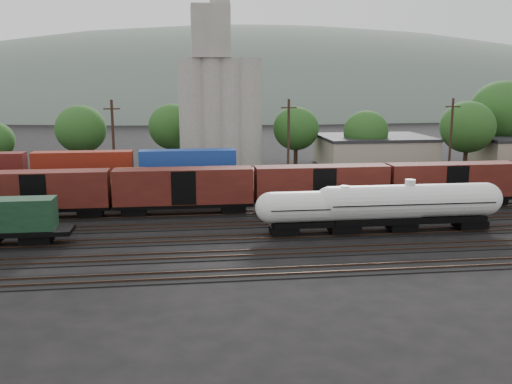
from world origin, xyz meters
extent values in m
plane|color=black|center=(0.00, 0.00, 0.00)|extent=(600.00, 600.00, 0.00)
cube|color=black|center=(0.00, -15.00, 0.04)|extent=(180.00, 3.20, 0.08)
cube|color=#382319|center=(0.00, -15.72, 0.12)|extent=(180.00, 0.08, 0.16)
cube|color=#382319|center=(0.00, -14.28, 0.12)|extent=(180.00, 0.08, 0.16)
cube|color=black|center=(0.00, -10.00, 0.04)|extent=(180.00, 3.20, 0.08)
cube|color=#382319|center=(0.00, -10.72, 0.12)|extent=(180.00, 0.08, 0.16)
cube|color=#382319|center=(0.00, -9.28, 0.12)|extent=(180.00, 0.08, 0.16)
cube|color=black|center=(0.00, -5.00, 0.04)|extent=(180.00, 3.20, 0.08)
cube|color=#382319|center=(0.00, -5.72, 0.12)|extent=(180.00, 0.08, 0.16)
cube|color=#382319|center=(0.00, -4.28, 0.12)|extent=(180.00, 0.08, 0.16)
cube|color=black|center=(0.00, 0.00, 0.04)|extent=(180.00, 3.20, 0.08)
cube|color=#382319|center=(0.00, -0.72, 0.12)|extent=(180.00, 0.08, 0.16)
cube|color=#382319|center=(0.00, 0.72, 0.12)|extent=(180.00, 0.08, 0.16)
cube|color=black|center=(0.00, 5.00, 0.04)|extent=(180.00, 3.20, 0.08)
cube|color=#382319|center=(0.00, 4.28, 0.12)|extent=(180.00, 0.08, 0.16)
cube|color=#382319|center=(0.00, 5.72, 0.12)|extent=(180.00, 0.08, 0.16)
cube|color=black|center=(0.00, 10.00, 0.04)|extent=(180.00, 3.20, 0.08)
cube|color=#382319|center=(0.00, 9.28, 0.12)|extent=(180.00, 0.08, 0.16)
cube|color=#382319|center=(0.00, 10.72, 0.12)|extent=(180.00, 0.08, 0.16)
cube|color=black|center=(0.00, 15.00, 0.04)|extent=(180.00, 3.20, 0.08)
cube|color=#382319|center=(0.00, 14.28, 0.12)|extent=(180.00, 0.08, 0.16)
cube|color=#382319|center=(0.00, 15.72, 0.12)|extent=(180.00, 0.08, 0.16)
cube|color=black|center=(-15.93, -5.00, 0.67)|extent=(2.70, 2.08, 0.73)
cylinder|color=silver|center=(12.45, -5.00, 2.87)|extent=(14.21, 2.93, 2.93)
sphere|color=silver|center=(5.34, -5.00, 2.87)|extent=(2.93, 2.93, 2.93)
sphere|color=silver|center=(19.55, -5.00, 2.87)|extent=(2.93, 2.93, 2.93)
cylinder|color=silver|center=(12.45, -5.00, 4.54)|extent=(0.91, 0.91, 0.50)
cube|color=black|center=(12.45, -5.00, 2.87)|extent=(14.53, 3.07, 0.08)
cube|color=black|center=(12.45, -5.00, 1.26)|extent=(13.73, 2.22, 0.50)
cube|color=black|center=(6.63, -5.00, 0.65)|extent=(2.62, 2.02, 0.71)
cube|color=black|center=(18.26, -5.00, 0.65)|extent=(2.62, 2.02, 0.71)
cylinder|color=silver|center=(18.90, -5.00, 3.14)|extent=(15.63, 3.22, 3.22)
sphere|color=silver|center=(11.08, -5.00, 3.14)|extent=(3.22, 3.22, 3.22)
sphere|color=silver|center=(26.72, -5.00, 3.14)|extent=(3.22, 3.22, 3.22)
cylinder|color=silver|center=(18.90, -5.00, 4.97)|extent=(1.00, 1.00, 0.56)
cube|color=black|center=(18.90, -5.00, 3.14)|extent=(15.99, 3.38, 0.09)
cube|color=black|center=(18.90, -5.00, 1.37)|extent=(15.10, 2.44, 0.56)
cube|color=black|center=(12.50, -5.00, 0.70)|extent=(2.89, 2.22, 0.78)
cube|color=black|center=(25.30, -5.00, 0.70)|extent=(2.89, 2.22, 0.78)
cube|color=black|center=(-3.88, 10.00, 1.23)|extent=(16.78, 2.70, 0.37)
cube|color=black|center=(-3.88, 10.00, 0.81)|extent=(4.66, 2.05, 0.75)
cube|color=#D56112|center=(-1.87, 10.00, 2.67)|extent=(10.07, 2.24, 2.52)
cube|color=#D56112|center=(-8.92, 10.00, 2.95)|extent=(3.36, 2.70, 3.08)
cube|color=black|center=(-8.92, 10.00, 3.93)|extent=(3.45, 2.80, 0.84)
cube|color=#D56112|center=(-11.27, 10.00, 2.25)|extent=(1.49, 2.24, 1.68)
cylinder|color=black|center=(-1.87, 10.00, 4.07)|extent=(0.47, 0.47, 0.47)
cube|color=black|center=(-9.25, 10.00, 0.62)|extent=(2.42, 1.86, 0.65)
cube|color=black|center=(1.48, 10.00, 0.62)|extent=(2.42, 1.86, 0.65)
cube|color=black|center=(-18.13, 5.00, 1.20)|extent=(15.00, 2.60, 0.40)
cube|color=#4A1712|center=(-18.13, 5.00, 3.30)|extent=(15.00, 2.90, 3.80)
cube|color=black|center=(-2.73, 5.00, 1.20)|extent=(15.00, 2.60, 0.40)
cube|color=#4A1712|center=(-2.73, 5.00, 3.30)|extent=(15.00, 2.90, 3.80)
cube|color=black|center=(12.67, 5.00, 1.20)|extent=(15.00, 2.60, 0.40)
cube|color=#4A1712|center=(12.67, 5.00, 3.30)|extent=(15.00, 2.90, 3.80)
cube|color=black|center=(28.07, 5.00, 1.20)|extent=(15.00, 2.60, 0.40)
cube|color=#4A1712|center=(28.07, 5.00, 3.30)|extent=(15.00, 2.90, 3.80)
cube|color=black|center=(0.00, 15.00, 0.50)|extent=(160.00, 2.60, 0.60)
cube|color=#C04E13|center=(-14.93, 15.00, 2.10)|extent=(12.00, 2.40, 2.60)
cube|color=maroon|center=(-14.93, 15.00, 4.70)|extent=(12.00, 2.40, 2.60)
cube|color=#581814|center=(-2.13, 15.00, 2.10)|extent=(12.00, 2.40, 2.60)
cube|color=#153896|center=(-2.13, 15.00, 4.70)|extent=(12.00, 2.40, 2.60)
cube|color=silver|center=(10.67, 15.00, 2.10)|extent=(12.00, 2.40, 2.60)
cube|color=silver|center=(23.47, 15.00, 2.10)|extent=(12.00, 2.40, 2.60)
cube|color=#451110|center=(36.27, 15.00, 2.10)|extent=(12.00, 2.40, 2.60)
cylinder|color=#9E9B90|center=(-1.00, 36.00, 9.00)|extent=(4.40, 4.40, 18.00)
cylinder|color=#9E9B90|center=(2.00, 36.00, 9.00)|extent=(4.40, 4.40, 18.00)
cylinder|color=#9E9B90|center=(5.00, 36.00, 9.00)|extent=(4.40, 4.40, 18.00)
cylinder|color=#9E9B90|center=(8.00, 36.00, 9.00)|extent=(4.40, 4.40, 18.00)
cube|color=#9E9B90|center=(2.00, 36.00, 22.00)|extent=(6.00, 5.00, 8.00)
cube|color=#9E937F|center=(30.00, 38.00, 2.30)|extent=(18.00, 14.00, 4.60)
cube|color=#232326|center=(30.00, 38.00, 4.85)|extent=(18.36, 14.28, 0.50)
cylinder|color=black|center=(-19.25, 39.94, 1.52)|extent=(0.70, 0.70, 3.05)
ellipsoid|color=#2A5820|center=(-19.25, 39.94, 6.64)|extent=(8.27, 8.27, 7.83)
cylinder|color=black|center=(-4.37, 42.72, 1.53)|extent=(0.70, 0.70, 3.06)
ellipsoid|color=#2A5820|center=(-4.37, 42.72, 6.66)|extent=(8.29, 8.29, 7.86)
cylinder|color=black|center=(5.56, 39.22, 1.75)|extent=(0.70, 0.70, 3.49)
ellipsoid|color=#2A5820|center=(5.56, 39.22, 7.60)|extent=(9.47, 9.47, 8.97)
cylinder|color=black|center=(16.72, 40.28, 1.45)|extent=(0.70, 0.70, 2.91)
ellipsoid|color=#2A5820|center=(16.72, 40.28, 6.33)|extent=(7.89, 7.89, 7.47)
cylinder|color=black|center=(27.83, 36.06, 1.38)|extent=(0.70, 0.70, 2.76)
ellipsoid|color=#2A5820|center=(27.83, 36.06, 6.01)|extent=(7.49, 7.49, 7.10)
cylinder|color=black|center=(43.22, 31.07, 1.62)|extent=(0.70, 0.70, 3.24)
ellipsoid|color=#2A5820|center=(43.22, 31.07, 7.07)|extent=(8.80, 8.80, 8.34)
cylinder|color=black|center=(53.11, 37.96, 2.09)|extent=(0.70, 0.70, 4.17)
ellipsoid|color=#2A5820|center=(53.11, 37.96, 9.08)|extent=(11.32, 11.32, 10.72)
cylinder|color=black|center=(-12.00, 22.00, 6.00)|extent=(0.36, 0.36, 12.00)
cube|color=black|center=(-12.00, 22.00, 10.80)|extent=(2.20, 0.18, 0.18)
cylinder|color=black|center=(12.00, 22.00, 6.00)|extent=(0.36, 0.36, 12.00)
cube|color=black|center=(12.00, 22.00, 10.80)|extent=(2.20, 0.18, 0.18)
cylinder|color=black|center=(36.00, 22.00, 6.00)|extent=(0.36, 0.36, 12.00)
cube|color=black|center=(36.00, 22.00, 10.80)|extent=(2.20, 0.18, 0.18)
ellipsoid|color=#59665B|center=(40.00, 260.00, -22.75)|extent=(520.00, 286.00, 130.00)
camera|label=1|loc=(-2.66, -56.49, 14.74)|focal=40.00mm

